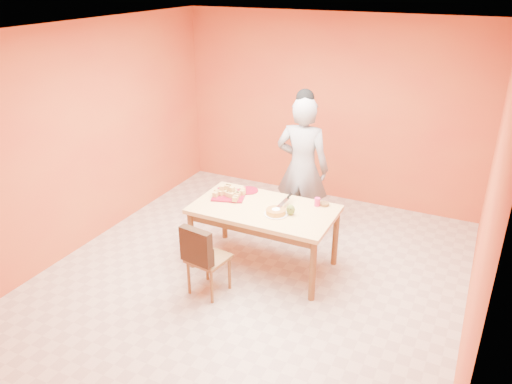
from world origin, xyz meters
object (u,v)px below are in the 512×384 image
at_px(pastry_platter, 229,195).
at_px(person, 302,168).
at_px(egg_ornament, 291,210).
at_px(magenta_glass, 317,202).
at_px(checker_tin, 324,204).
at_px(sponge_cake, 276,212).
at_px(dining_table, 264,215).
at_px(red_dinner_plate, 248,190).
at_px(dining_chair, 207,257).

bearing_deg(pastry_platter, person, 53.65).
bearing_deg(egg_ornament, magenta_glass, 54.51).
bearing_deg(person, magenta_glass, 120.13).
bearing_deg(egg_ornament, person, 97.19).
distance_m(egg_ornament, checker_tin, 0.46).
bearing_deg(pastry_platter, egg_ornament, -9.37).
relative_size(person, sponge_cake, 8.50).
xyz_separation_m(sponge_cake, checker_tin, (0.40, 0.45, -0.02)).
bearing_deg(sponge_cake, dining_table, 151.74).
bearing_deg(sponge_cake, egg_ornament, 24.79).
distance_m(dining_table, red_dinner_plate, 0.50).
distance_m(dining_chair, pastry_platter, 0.93).
relative_size(sponge_cake, egg_ornament, 1.78).
distance_m(dining_table, dining_chair, 0.84).
bearing_deg(magenta_glass, sponge_cake, -129.31).
xyz_separation_m(dining_chair, person, (0.41, 1.66, 0.49)).
xyz_separation_m(dining_table, person, (0.10, 0.92, 0.26)).
height_order(person, checker_tin, person).
relative_size(dining_chair, person, 0.46).
distance_m(red_dinner_plate, egg_ornament, 0.79).
height_order(magenta_glass, checker_tin, magenta_glass).
height_order(person, egg_ornament, person).
bearing_deg(magenta_glass, pastry_platter, -168.82).
height_order(person, red_dinner_plate, person).
bearing_deg(pastry_platter, dining_chair, -77.53).
bearing_deg(red_dinner_plate, checker_tin, 1.10).
xyz_separation_m(dining_chair, pastry_platter, (-0.19, 0.84, 0.33)).
distance_m(sponge_cake, egg_ornament, 0.16).
xyz_separation_m(red_dinner_plate, egg_ornament, (0.70, -0.37, 0.05)).
xyz_separation_m(egg_ornament, checker_tin, (0.26, 0.38, -0.04)).
height_order(pastry_platter, egg_ornament, egg_ornament).
bearing_deg(dining_chair, checker_tin, 58.15).
bearing_deg(dining_table, dining_chair, -112.90).
relative_size(pastry_platter, sponge_cake, 1.69).
relative_size(dining_chair, magenta_glass, 8.83).
xyz_separation_m(person, egg_ornament, (0.23, -0.95, -0.10)).
bearing_deg(dining_chair, egg_ornament, 55.26).
relative_size(red_dinner_plate, magenta_glass, 2.48).
relative_size(dining_chair, sponge_cake, 3.87).
height_order(pastry_platter, sponge_cake, sponge_cake).
relative_size(dining_table, person, 0.86).
height_order(dining_chair, red_dinner_plate, dining_chair).
distance_m(dining_chair, egg_ornament, 1.03).
bearing_deg(magenta_glass, red_dinner_plate, 178.26).
xyz_separation_m(dining_table, magenta_glass, (0.52, 0.30, 0.14)).
xyz_separation_m(person, pastry_platter, (-0.60, -0.82, -0.15)).
distance_m(person, red_dinner_plate, 0.77).
xyz_separation_m(person, red_dinner_plate, (-0.46, -0.59, -0.16)).
distance_m(egg_ornament, magenta_glass, 0.39).
bearing_deg(checker_tin, sponge_cake, -131.62).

